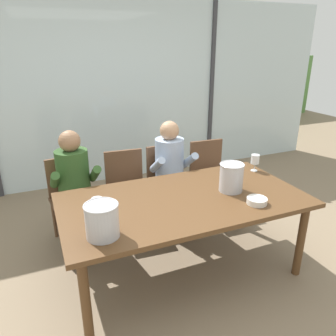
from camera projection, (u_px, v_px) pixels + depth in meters
name	position (u px, v px, depth m)	size (l,w,h in m)	color
ground	(147.00, 220.00, 3.89)	(14.00, 14.00, 0.00)	#847056
window_glass_panel	(111.00, 94.00, 4.67)	(7.28, 0.03, 2.60)	silver
window_mullion_right	(211.00, 89.00, 5.25)	(0.06, 0.06, 2.60)	#38383D
hillside_vineyard	(75.00, 92.00, 8.28)	(13.28, 2.40, 1.66)	#568942
dining_table	(184.00, 205.00, 2.79)	(2.08, 1.09, 0.75)	brown
chair_near_curtain	(71.00, 193.00, 3.39)	(0.49, 0.49, 0.89)	brown
chair_left_of_center	(126.00, 185.00, 3.59)	(0.47, 0.47, 0.89)	brown
chair_center	(167.00, 178.00, 3.78)	(0.47, 0.47, 0.89)	brown
chair_right_of_center	(209.00, 172.00, 3.95)	(0.46, 0.46, 0.89)	brown
person_olive_shirt	(75.00, 183.00, 3.20)	(0.47, 0.62, 1.21)	#2D5123
person_pale_blue_shirt	(172.00, 168.00, 3.58)	(0.46, 0.61, 1.21)	#9EB2D1
ice_bucket_primary	(102.00, 220.00, 2.17)	(0.23, 0.23, 0.24)	#B7B7BC
ice_bucket_secondary	(231.00, 177.00, 2.86)	(0.22, 0.22, 0.25)	#B7B7BC
tasting_bowl	(257.00, 201.00, 2.66)	(0.17, 0.17, 0.05)	silver
wine_glass_by_left_taster	(255.00, 160.00, 3.32)	(0.08, 0.08, 0.17)	silver
wine_glass_near_bucket	(97.00, 205.00, 2.39)	(0.08, 0.08, 0.17)	silver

